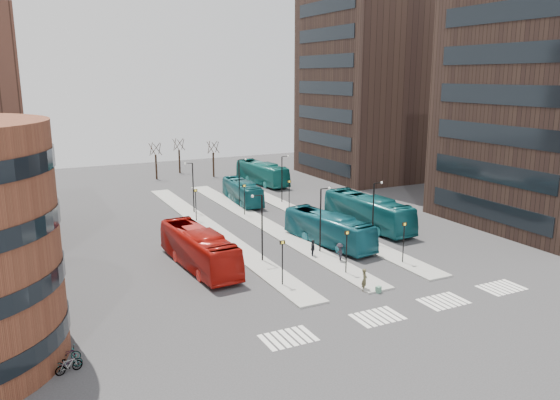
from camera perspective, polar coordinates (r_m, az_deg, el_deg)
name	(u,v)px	position (r m, az deg, el deg)	size (l,w,h in m)	color
ground	(428,338)	(37.19, 15.20, -13.74)	(160.00, 160.00, 0.00)	#2C2C2F
island_left	(211,229)	(59.84, -7.18, -3.03)	(2.50, 45.00, 0.15)	gray
island_mid	(262,223)	(61.98, -1.94, -2.37)	(2.50, 45.00, 0.15)	gray
island_right	(308,217)	(64.61, 2.91, -1.74)	(2.50, 45.00, 0.15)	gray
suitcase	(378,290)	(43.30, 10.24, -9.20)	(0.40, 0.32, 0.51)	#1A4B91
red_bus	(199,249)	(48.07, -8.49, -5.04)	(2.86, 12.23, 3.41)	#A9130D
teal_bus_a	(329,229)	(54.10, 5.10, -3.04)	(2.65, 11.34, 3.16)	#145664
teal_bus_b	(242,192)	(71.84, -3.97, 0.88)	(2.46, 10.53, 2.93)	#12575E
teal_bus_c	(368,212)	(60.67, 9.17, -1.21)	(2.98, 12.75, 3.55)	#12545B
teal_bus_d	(262,173)	(84.24, -1.90, 2.84)	(2.82, 12.07, 3.36)	#146460
traveller	(364,280)	(43.30, 8.82, -8.23)	(0.65, 0.43, 1.78)	#454129
commuter_a	(216,252)	(49.50, -6.75, -5.44)	(0.87, 0.68, 1.79)	black
commuter_b	(313,249)	(50.42, 3.46, -5.10)	(0.98, 0.41, 1.66)	black
commuter_c	(340,253)	(49.35, 6.25, -5.49)	(1.14, 0.66, 1.76)	black
bicycle_near	(68,362)	(34.64, -21.28, -15.51)	(0.55, 1.58, 0.83)	gray
bicycle_mid	(69,365)	(34.19, -21.21, -15.80)	(0.44, 1.56, 0.94)	gray
bicycle_far	(66,354)	(35.56, -21.46, -14.72)	(0.58, 1.66, 0.87)	gray
crosswalk_stripes	(409,309)	(40.95, 13.31, -11.05)	(22.35, 2.40, 0.01)	silver
tower_far	(377,84)	(92.40, 10.09, 11.84)	(20.12, 20.00, 30.00)	#32231C
sign_poles	(287,217)	(55.12, 0.69, -1.80)	(12.45, 22.12, 3.65)	black
lamp_posts	(274,195)	(59.65, -0.61, 0.49)	(14.04, 20.24, 6.12)	black
bare_trees	(183,160)	(91.76, -10.10, 4.13)	(10.97, 8.14, 5.90)	black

